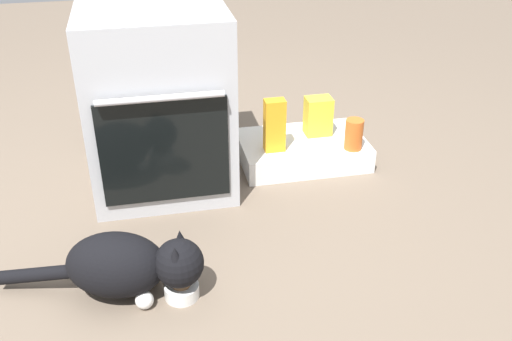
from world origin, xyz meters
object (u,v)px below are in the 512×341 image
oven (158,99)px  juice_carton (275,125)px  sauce_jar (354,134)px  snack_bag (318,116)px  food_bowl (182,289)px  pantry_cabinet (302,150)px  cat (128,265)px

oven → juice_carton: size_ratio=3.19×
oven → sauce_jar: oven is taller
snack_bag → sauce_jar: size_ratio=1.29×
food_bowl → juice_carton: bearing=56.8°
juice_carton → sauce_jar: 0.36m
snack_bag → sauce_jar: bearing=-58.1°
food_bowl → oven: bearing=90.0°
oven → food_bowl: oven is taller
pantry_cabinet → sauce_jar: size_ratio=4.13×
food_bowl → juice_carton: size_ratio=0.48×
food_bowl → juice_carton: (0.49, 0.75, 0.20)m
food_bowl → sauce_jar: bearing=39.4°
pantry_cabinet → snack_bag: (0.08, 0.05, 0.14)m
snack_bag → food_bowl: bearing=-130.0°
snack_bag → cat: bearing=-137.2°
cat → sauce_jar: (1.00, 0.65, 0.06)m
juice_carton → sauce_jar: size_ratio=1.71×
snack_bag → oven: bearing=-173.0°
oven → sauce_jar: (0.84, -0.09, -0.20)m
juice_carton → snack_bag: bearing=26.5°
pantry_cabinet → juice_carton: size_ratio=2.41×
oven → juice_carton: bearing=-3.4°
oven → juice_carton: 0.52m
oven → food_bowl: size_ratio=6.67×
food_bowl → cat: bearing=164.7°
oven → snack_bag: 0.76m
cat → juice_carton: 0.97m
snack_bag → juice_carton: size_ratio=0.75×
pantry_cabinet → cat: (-0.81, -0.78, 0.07)m
food_bowl → cat: (-0.16, 0.04, 0.10)m
oven → food_bowl: bearing=-90.0°
food_bowl → snack_bag: 1.15m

